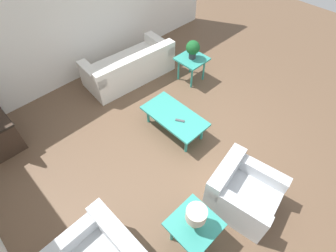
{
  "coord_description": "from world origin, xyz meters",
  "views": [
    {
      "loc": [
        -1.8,
        2.19,
        3.73
      ],
      "look_at": [
        0.2,
        0.24,
        0.55
      ],
      "focal_mm": 28.0,
      "sensor_mm": 36.0,
      "label": 1
    }
  ],
  "objects_px": {
    "armchair": "(242,193)",
    "coffee_table": "(174,117)",
    "table_lamp": "(196,216)",
    "side_table_plant": "(192,61)",
    "sofa": "(130,68)",
    "potted_plant": "(193,48)",
    "side_table_lamp": "(194,226)"
  },
  "relations": [
    {
      "from": "armchair",
      "to": "side_table_lamp",
      "type": "xyz_separation_m",
      "value": [
        0.12,
        0.9,
        0.18
      ]
    },
    {
      "from": "coffee_table",
      "to": "table_lamp",
      "type": "height_order",
      "value": "table_lamp"
    },
    {
      "from": "sofa",
      "to": "table_lamp",
      "type": "relative_size",
      "value": 5.28
    },
    {
      "from": "side_table_plant",
      "to": "side_table_lamp",
      "type": "height_order",
      "value": "same"
    },
    {
      "from": "armchair",
      "to": "side_table_plant",
      "type": "relative_size",
      "value": 1.77
    },
    {
      "from": "side_table_lamp",
      "to": "potted_plant",
      "type": "height_order",
      "value": "potted_plant"
    },
    {
      "from": "side_table_plant",
      "to": "potted_plant",
      "type": "height_order",
      "value": "potted_plant"
    },
    {
      "from": "armchair",
      "to": "table_lamp",
      "type": "distance_m",
      "value": 1.04
    },
    {
      "from": "side_table_lamp",
      "to": "coffee_table",
      "type": "bearing_deg",
      "value": -38.25
    },
    {
      "from": "sofa",
      "to": "table_lamp",
      "type": "distance_m",
      "value": 3.75
    },
    {
      "from": "armchair",
      "to": "table_lamp",
      "type": "height_order",
      "value": "table_lamp"
    },
    {
      "from": "side_table_plant",
      "to": "side_table_lamp",
      "type": "xyz_separation_m",
      "value": [
        -2.37,
        2.56,
        0.0
      ]
    },
    {
      "from": "coffee_table",
      "to": "side_table_plant",
      "type": "xyz_separation_m",
      "value": [
        0.8,
        -1.32,
        0.12
      ]
    },
    {
      "from": "side_table_lamp",
      "to": "side_table_plant",
      "type": "bearing_deg",
      "value": -47.24
    },
    {
      "from": "side_table_plant",
      "to": "side_table_lamp",
      "type": "distance_m",
      "value": 3.48
    },
    {
      "from": "side_table_plant",
      "to": "table_lamp",
      "type": "xyz_separation_m",
      "value": [
        -2.37,
        2.56,
        0.33
      ]
    },
    {
      "from": "sofa",
      "to": "potted_plant",
      "type": "xyz_separation_m",
      "value": [
        -0.97,
        -0.92,
        0.51
      ]
    },
    {
      "from": "sofa",
      "to": "side_table_plant",
      "type": "bearing_deg",
      "value": 137.77
    },
    {
      "from": "armchair",
      "to": "coffee_table",
      "type": "relative_size",
      "value": 0.86
    },
    {
      "from": "side_table_plant",
      "to": "sofa",
      "type": "bearing_deg",
      "value": 43.57
    },
    {
      "from": "side_table_plant",
      "to": "table_lamp",
      "type": "height_order",
      "value": "table_lamp"
    },
    {
      "from": "coffee_table",
      "to": "sofa",
      "type": "bearing_deg",
      "value": -12.88
    },
    {
      "from": "armchair",
      "to": "table_lamp",
      "type": "bearing_deg",
      "value": 162.87
    },
    {
      "from": "coffee_table",
      "to": "table_lamp",
      "type": "distance_m",
      "value": 2.04
    },
    {
      "from": "armchair",
      "to": "coffee_table",
      "type": "xyz_separation_m",
      "value": [
        1.68,
        -0.33,
        0.05
      ]
    },
    {
      "from": "armchair",
      "to": "potted_plant",
      "type": "xyz_separation_m",
      "value": [
        2.49,
        -1.65,
        0.49
      ]
    },
    {
      "from": "side_table_plant",
      "to": "table_lamp",
      "type": "distance_m",
      "value": 3.5
    },
    {
      "from": "potted_plant",
      "to": "armchair",
      "type": "bearing_deg",
      "value": 146.35
    },
    {
      "from": "table_lamp",
      "to": "side_table_plant",
      "type": "bearing_deg",
      "value": -47.24
    },
    {
      "from": "sofa",
      "to": "potted_plant",
      "type": "relative_size",
      "value": 5.05
    },
    {
      "from": "side_table_lamp",
      "to": "table_lamp",
      "type": "relative_size",
      "value": 1.52
    },
    {
      "from": "coffee_table",
      "to": "side_table_plant",
      "type": "distance_m",
      "value": 1.55
    }
  ]
}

